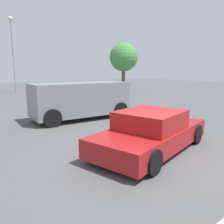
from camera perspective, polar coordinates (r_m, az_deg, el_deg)
The scene contains 6 objects.
ground_plane at distance 7.03m, azimuth 9.02°, elevation -10.04°, with size 80.00×80.00×0.00m, color #515154.
sedan_foreground at distance 7.10m, azimuth 9.81°, elevation -4.99°, with size 4.70×2.81×1.25m.
dog at distance 10.24m, azimuth 18.21°, elevation -2.31°, with size 0.66×0.38×0.44m.
suv_dark at distance 11.52m, azimuth -7.83°, elevation 3.24°, with size 4.91×2.36×1.82m.
light_post_near at distance 26.00m, azimuth -23.69°, elevation 15.50°, with size 0.44×0.44×7.63m.
tree_back_center at distance 25.49m, azimuth 2.91°, elevation 13.49°, with size 3.06×3.06×5.29m.
Camera 1 is at (-4.83, -4.48, 2.47)m, focal length 36.51 mm.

